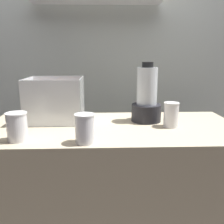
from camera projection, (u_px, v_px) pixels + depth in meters
counter at (112, 199)px, 1.46m from camera, size 1.40×0.64×0.90m
back_wall_unit at (108, 57)px, 2.01m from camera, size 2.60×0.24×2.50m
carrot_display_bin at (56, 108)px, 1.45m from camera, size 0.32×0.26×0.25m
blender_pitcher at (147, 99)px, 1.43m from camera, size 0.17×0.17×0.34m
juice_cup_carrot_far_left at (17, 129)px, 1.12m from camera, size 0.10×0.10×0.13m
juice_cup_beet_left at (85, 130)px, 1.09m from camera, size 0.09×0.09×0.13m
juice_cup_orange_middle at (171, 116)px, 1.33m from camera, size 0.08×0.08×0.13m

